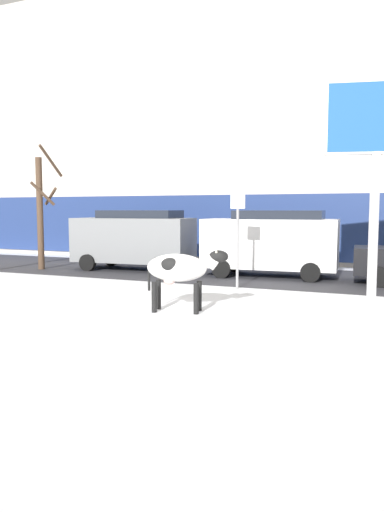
# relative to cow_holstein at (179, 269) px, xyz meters

# --- Properties ---
(ground_plane) EXTENTS (120.00, 120.00, 0.00)m
(ground_plane) POSITION_rel_cow_holstein_xyz_m (-1.00, -0.51, -1.00)
(ground_plane) COLOR white
(road_strip) EXTENTS (60.00, 5.60, 0.01)m
(road_strip) POSITION_rel_cow_holstein_xyz_m (-1.00, 6.74, -1.00)
(road_strip) COLOR #333338
(road_strip) RESTS_ON ground
(building_facade) EXTENTS (44.00, 6.10, 13.00)m
(building_facade) POSITION_rel_cow_holstein_xyz_m (-1.00, 13.66, 5.48)
(building_facade) COLOR beige
(building_facade) RESTS_ON ground
(cow_holstein) EXTENTS (1.94, 0.88, 1.54)m
(cow_holstein) POSITION_rel_cow_holstein_xyz_m (0.00, 0.00, 0.00)
(cow_holstein) COLOR silver
(cow_holstein) RESTS_ON ground
(billboard) EXTENTS (2.50, 0.76, 5.56)m
(billboard) POSITION_rel_cow_holstein_xyz_m (4.01, 3.17, 3.31)
(billboard) COLOR silver
(billboard) RESTS_ON ground
(car_grey_van) EXTENTS (4.72, 2.37, 2.32)m
(car_grey_van) POSITION_rel_cow_holstein_xyz_m (-4.95, 6.60, 0.24)
(car_grey_van) COLOR slate
(car_grey_van) RESTS_ON ground
(car_white_van) EXTENTS (4.72, 2.37, 2.32)m
(car_white_van) POSITION_rel_cow_holstein_xyz_m (0.46, 6.73, 0.24)
(car_white_van) COLOR white
(car_white_van) RESTS_ON ground
(pedestrian_near_billboard) EXTENTS (0.36, 0.24, 1.73)m
(pedestrian_near_billboard) POSITION_rel_cow_holstein_xyz_m (-7.67, 9.95, -0.12)
(pedestrian_near_billboard) COLOR #282833
(pedestrian_near_billboard) RESTS_ON ground
(bare_tree_right_lot) EXTENTS (0.93, 1.35, 4.77)m
(bare_tree_right_lot) POSITION_rel_cow_holstein_xyz_m (-8.32, 5.27, 1.38)
(bare_tree_right_lot) COLOR #4C3828
(bare_tree_right_lot) RESTS_ON ground
(street_sign) EXTENTS (0.44, 0.08, 2.82)m
(street_sign) POSITION_rel_cow_holstein_xyz_m (0.22, 3.69, 0.67)
(street_sign) COLOR gray
(street_sign) RESTS_ON ground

